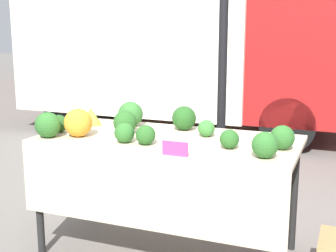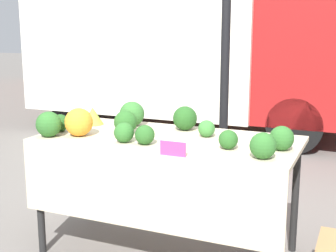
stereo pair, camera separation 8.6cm
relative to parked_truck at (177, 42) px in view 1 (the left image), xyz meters
The scene contains 18 objects.
ground_plane 4.30m from the parked_truck, 70.10° to the right, with size 40.00×40.00×0.00m, color slate.
tent_pole 3.47m from the parked_truck, 63.36° to the right, with size 0.07×0.07×2.25m.
parked_truck is the anchor object (origin of this frame).
market_table 4.19m from the parked_truck, 70.40° to the right, with size 1.72×0.84×0.82m.
orange_cauliflower 4.14m from the parked_truck, 78.55° to the right, with size 0.19×0.19×0.19m.
romanesco_head 3.76m from the parked_truck, 79.26° to the right, with size 0.16×0.16×0.13m.
broccoli_head_0 4.62m from the parked_truck, 63.10° to the right, with size 0.15×0.15×0.15m.
broccoli_head_1 4.40m from the parked_truck, 65.10° to the right, with size 0.12×0.12×0.12m.
broccoli_head_2 4.04m from the parked_truck, 81.18° to the right, with size 0.12×0.12×0.12m.
broccoli_head_3 4.20m from the parked_truck, 81.15° to the right, with size 0.17×0.17×0.17m.
broccoli_head_4 3.76m from the parked_truck, 74.54° to the right, with size 0.19×0.19×0.19m.
broccoli_head_5 4.08m from the parked_truck, 66.47° to the right, with size 0.11×0.11×0.11m.
broccoli_head_6 4.30m from the parked_truck, 71.90° to the right, with size 0.13×0.13×0.13m.
broccoli_head_7 3.87m from the parked_truck, 68.51° to the right, with size 0.17×0.17×0.17m.
broccoli_head_8 4.02m from the parked_truck, 74.45° to the right, with size 0.16×0.16×0.16m.
broccoli_head_9 4.26m from the parked_truck, 73.79° to the right, with size 0.13×0.13×0.13m.
broccoli_head_10 4.45m from the parked_truck, 61.03° to the right, with size 0.15×0.15×0.15m.
price_sign 4.56m from the parked_truck, 69.41° to the right, with size 0.16×0.01×0.09m.
Camera 1 is at (1.12, -2.82, 1.54)m, focal length 50.00 mm.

